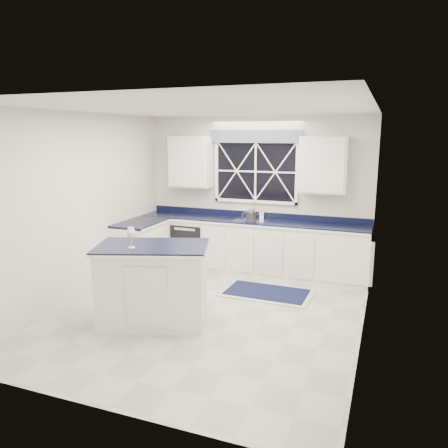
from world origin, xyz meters
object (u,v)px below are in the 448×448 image
at_px(kettle, 251,215).
at_px(soap_bottle, 262,214).
at_px(island, 153,284).
at_px(wine_glass, 131,234).
at_px(faucet, 254,209).
at_px(dishwasher, 193,244).

distance_m(kettle, soap_bottle, 0.23).
relative_size(island, kettle, 5.72).
relative_size(island, soap_bottle, 9.37).
height_order(island, kettle, kettle).
bearing_deg(soap_bottle, wine_glass, -107.07).
height_order(faucet, wine_glass, wine_glass).
relative_size(dishwasher, wine_glass, 3.22).
relative_size(dishwasher, soap_bottle, 4.91).
relative_size(faucet, wine_glass, 1.19).
distance_m(dishwasher, soap_bottle, 1.40).
bearing_deg(dishwasher, wine_glass, -81.38).
distance_m(faucet, wine_glass, 2.90).
bearing_deg(faucet, dishwasher, -169.98).
bearing_deg(faucet, island, -101.59).
height_order(dishwasher, soap_bottle, soap_bottle).
height_order(faucet, island, faucet).
xyz_separation_m(faucet, kettle, (0.00, -0.21, -0.06)).
relative_size(wine_glass, soap_bottle, 1.52).
distance_m(faucet, island, 2.73).
bearing_deg(soap_bottle, dishwasher, -173.00).
bearing_deg(dishwasher, kettle, -0.93).
bearing_deg(wine_glass, island, 50.52).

